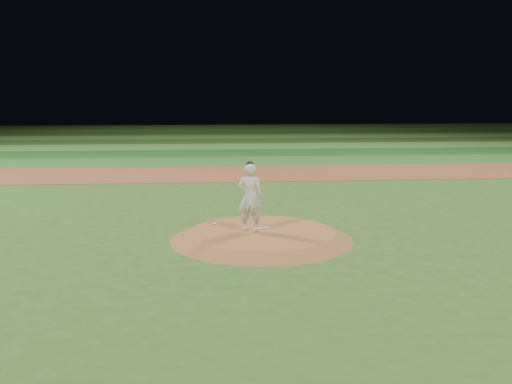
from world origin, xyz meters
The scene contains 12 objects.
ground centered at (0.00, 0.00, 0.00)m, with size 120.00×120.00×0.00m, color #315A1D.
infield_dirt_band centered at (0.00, 14.00, 0.01)m, with size 70.00×6.00×0.02m, color brown.
outfield_stripe_0 centered at (0.00, 19.50, 0.01)m, with size 70.00×5.00×0.02m, color #306725.
outfield_stripe_1 centered at (0.00, 24.50, 0.01)m, with size 70.00×5.00×0.02m, color #1C4D19.
outfield_stripe_2 centered at (0.00, 29.50, 0.01)m, with size 70.00×5.00×0.02m, color #407C2D.
outfield_stripe_3 centered at (0.00, 34.50, 0.01)m, with size 70.00×5.00×0.02m, color #214215.
outfield_stripe_4 centered at (0.00, 39.50, 0.01)m, with size 70.00×5.00×0.02m, color #356725.
outfield_stripe_5 centered at (0.00, 44.50, 0.01)m, with size 70.00×5.00×0.02m, color #1D4315.
pitchers_mound centered at (0.00, 0.00, 0.12)m, with size 5.50×5.50×0.25m, color #99592F.
pitching_rubber centered at (0.03, 0.31, 0.26)m, with size 0.59×0.15×0.03m, color white.
rosin_bag centered at (-1.41, 0.98, 0.28)m, with size 0.12×0.12×0.07m, color silver.
pitcher_on_mound centered at (-0.34, 0.08, 1.29)m, with size 0.83×0.62×2.12m.
Camera 1 is at (-1.59, -16.63, 4.41)m, focal length 40.00 mm.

